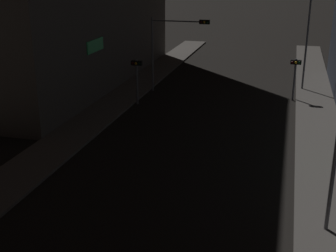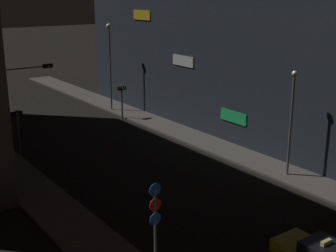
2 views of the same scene
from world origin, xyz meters
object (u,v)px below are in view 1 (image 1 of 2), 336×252
(traffic_light_overhead, at_px, (173,40))
(street_lamp_far_block, at_px, (309,18))
(traffic_light_left_kerb, at_px, (137,72))
(traffic_light_right_kerb, at_px, (295,71))

(traffic_light_overhead, bearing_deg, street_lamp_far_block, 18.10)
(traffic_light_left_kerb, xyz_separation_m, street_lamp_far_block, (11.93, 7.33, 3.46))
(traffic_light_left_kerb, relative_size, street_lamp_far_block, 0.39)
(traffic_light_overhead, distance_m, traffic_light_left_kerb, 4.70)
(traffic_light_overhead, distance_m, street_lamp_far_block, 10.90)
(traffic_light_right_kerb, bearing_deg, street_lamp_far_block, 77.76)
(traffic_light_left_kerb, relative_size, traffic_light_right_kerb, 1.04)
(street_lamp_far_block, bearing_deg, traffic_light_overhead, -161.90)
(traffic_light_left_kerb, bearing_deg, traffic_light_right_kerb, 19.58)
(traffic_light_left_kerb, bearing_deg, street_lamp_far_block, 31.56)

